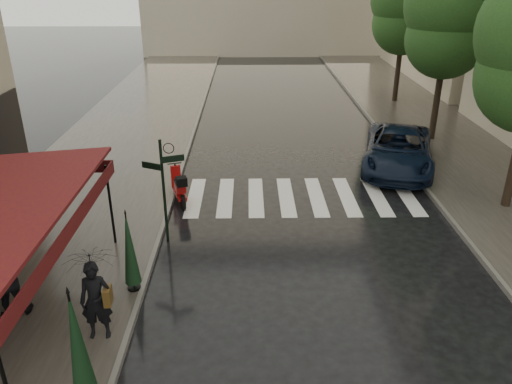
{
  "coord_description": "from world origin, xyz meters",
  "views": [
    {
      "loc": [
        1.17,
        -9.64,
        7.29
      ],
      "look_at": [
        1.36,
        3.33,
        1.4
      ],
      "focal_mm": 35.0,
      "sensor_mm": 36.0,
      "label": 1
    }
  ],
  "objects_px": {
    "parasol_back": "(130,248)",
    "pedestrian_terrace": "(5,279)",
    "pedestrian_with_umbrella": "(91,269)",
    "parked_car": "(398,150)",
    "scooter": "(179,187)",
    "parasol_front": "(79,351)"
  },
  "relations": [
    {
      "from": "scooter",
      "to": "parasol_back",
      "type": "height_order",
      "value": "parasol_back"
    },
    {
      "from": "parasol_front",
      "to": "parasol_back",
      "type": "relative_size",
      "value": 1.25
    },
    {
      "from": "parasol_back",
      "to": "pedestrian_terrace",
      "type": "bearing_deg",
      "value": -160.71
    },
    {
      "from": "pedestrian_with_umbrella",
      "to": "parasol_back",
      "type": "xyz_separation_m",
      "value": [
        0.35,
        1.68,
        -0.54
      ]
    },
    {
      "from": "parked_car",
      "to": "pedestrian_with_umbrella",
      "type": "bearing_deg",
      "value": -116.32
    },
    {
      "from": "parked_car",
      "to": "parasol_front",
      "type": "height_order",
      "value": "parasol_front"
    },
    {
      "from": "pedestrian_with_umbrella",
      "to": "parasol_front",
      "type": "relative_size",
      "value": 0.96
    },
    {
      "from": "scooter",
      "to": "parked_car",
      "type": "bearing_deg",
      "value": 2.52
    },
    {
      "from": "pedestrian_with_umbrella",
      "to": "scooter",
      "type": "height_order",
      "value": "pedestrian_with_umbrella"
    },
    {
      "from": "parked_car",
      "to": "pedestrian_terrace",
      "type": "bearing_deg",
      "value": -124.96
    },
    {
      "from": "pedestrian_with_umbrella",
      "to": "parked_car",
      "type": "distance_m",
      "value": 13.37
    },
    {
      "from": "pedestrian_terrace",
      "to": "scooter",
      "type": "relative_size",
      "value": 1.05
    },
    {
      "from": "scooter",
      "to": "parked_car",
      "type": "distance_m",
      "value": 8.72
    },
    {
      "from": "pedestrian_with_umbrella",
      "to": "pedestrian_terrace",
      "type": "xyz_separation_m",
      "value": [
        -2.21,
        0.79,
        -0.75
      ]
    },
    {
      "from": "parked_car",
      "to": "parasol_back",
      "type": "distance_m",
      "value": 11.9
    },
    {
      "from": "parked_car",
      "to": "parasol_front",
      "type": "relative_size",
      "value": 2.09
    },
    {
      "from": "parasol_back",
      "to": "parasol_front",
      "type": "bearing_deg",
      "value": -90.0
    },
    {
      "from": "parasol_front",
      "to": "pedestrian_with_umbrella",
      "type": "bearing_deg",
      "value": 99.67
    },
    {
      "from": "pedestrian_with_umbrella",
      "to": "scooter",
      "type": "bearing_deg",
      "value": 79.02
    },
    {
      "from": "pedestrian_terrace",
      "to": "parasol_front",
      "type": "relative_size",
      "value": 0.7
    },
    {
      "from": "pedestrian_with_umbrella",
      "to": "parasol_back",
      "type": "distance_m",
      "value": 1.8
    },
    {
      "from": "scooter",
      "to": "pedestrian_terrace",
      "type": "bearing_deg",
      "value": -134.59
    }
  ]
}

